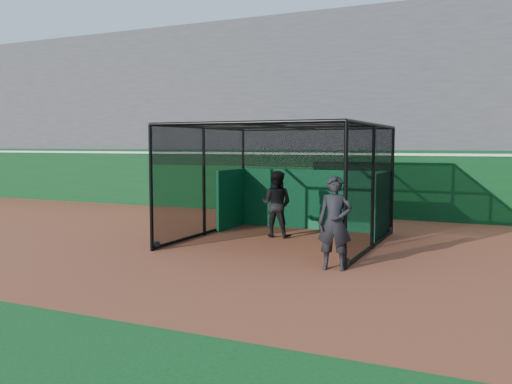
% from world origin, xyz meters
% --- Properties ---
extents(ground, '(120.00, 120.00, 0.00)m').
position_xyz_m(ground, '(0.00, 0.00, 0.00)').
color(ground, brown).
rests_on(ground, ground).
extents(outfield_wall, '(50.00, 0.50, 2.50)m').
position_xyz_m(outfield_wall, '(0.00, 8.50, 1.29)').
color(outfield_wall, '#0A3B16').
rests_on(outfield_wall, ground).
extents(grandstand, '(50.00, 7.85, 8.95)m').
position_xyz_m(grandstand, '(0.00, 12.27, 4.48)').
color(grandstand, '#4C4C4F').
rests_on(grandstand, ground).
extents(batting_cage, '(5.11, 5.37, 3.20)m').
position_xyz_m(batting_cage, '(0.93, 2.44, 1.60)').
color(batting_cage, black).
rests_on(batting_cage, ground).
extents(batter, '(0.97, 0.78, 1.93)m').
position_xyz_m(batter, '(0.47, 3.08, 0.97)').
color(batter, black).
rests_on(batter, ground).
extents(on_deck_player, '(0.81, 0.60, 2.04)m').
position_xyz_m(on_deck_player, '(3.23, -0.27, 1.02)').
color(on_deck_player, black).
rests_on(on_deck_player, ground).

